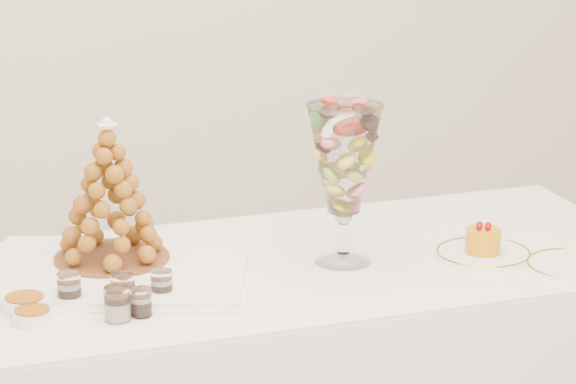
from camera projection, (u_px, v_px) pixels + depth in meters
name	position (u px, v px, depth m)	size (l,w,h in m)	color
lace_tray	(116.00, 272.00, 3.15)	(0.60, 0.45, 0.02)	white
macaron_vase	(344.00, 161.00, 3.17)	(0.18, 0.18, 0.38)	white
cake_plate	(483.00, 254.00, 3.28)	(0.24, 0.24, 0.01)	white
spare_plate	(573.00, 266.00, 3.20)	(0.23, 0.23, 0.01)	white
verrine_a	(69.00, 289.00, 2.97)	(0.05, 0.05, 0.07)	white
verrine_b	(123.00, 291.00, 2.96)	(0.06, 0.06, 0.07)	white
verrine_c	(162.00, 285.00, 3.00)	(0.05, 0.05, 0.07)	white
verrine_d	(117.00, 304.00, 2.88)	(0.06, 0.06, 0.08)	white
verrine_e	(141.00, 302.00, 2.91)	(0.05, 0.05, 0.06)	white
ramekin_back	(25.00, 304.00, 2.94)	(0.09, 0.09, 0.03)	white
ramekin_front	(33.00, 317.00, 2.88)	(0.08, 0.08, 0.03)	white
croquembouche	(109.00, 192.00, 3.16)	(0.29, 0.29, 0.34)	brown
mousse_cake	(483.00, 240.00, 3.27)	(0.09, 0.09, 0.07)	orange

